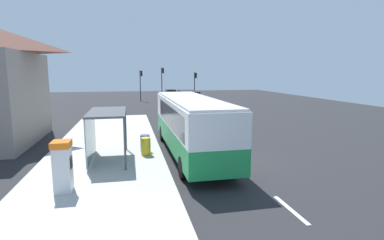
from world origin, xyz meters
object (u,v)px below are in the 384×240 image
(ticket_machine, at_px, (63,166))
(traffic_light_near_side, at_px, (195,82))
(bus_shelter, at_px, (101,123))
(sedan_far, at_px, (171,94))
(sedan_near, at_px, (177,97))
(recycling_bin_blue, at_px, (145,143))
(white_van, at_px, (188,99))
(traffic_light_far_side, at_px, (141,81))
(bus, at_px, (190,123))
(recycling_bin_yellow, at_px, (146,146))
(traffic_light_median, at_px, (162,79))

(ticket_machine, relative_size, traffic_light_near_side, 0.43)
(bus_shelter, bearing_deg, sedan_far, 77.14)
(traffic_light_near_side, relative_size, bus_shelter, 1.14)
(sedan_near, relative_size, recycling_bin_blue, 4.70)
(white_van, distance_m, traffic_light_far_side, 13.11)
(sedan_near, xyz_separation_m, bus_shelter, (-8.71, -30.87, 1.31))
(traffic_light_far_side, bearing_deg, bus, -87.56)
(bus, distance_m, recycling_bin_yellow, 2.76)
(white_van, xyz_separation_m, recycling_bin_blue, (-6.40, -20.22, -0.69))
(recycling_bin_blue, bearing_deg, sedan_far, 80.03)
(traffic_light_near_side, bearing_deg, bus_shelter, -110.17)
(bus, height_order, traffic_light_near_side, traffic_light_near_side)
(bus, relative_size, traffic_light_near_side, 2.42)
(traffic_light_far_side, bearing_deg, white_van, -65.89)
(sedan_far, xyz_separation_m, recycling_bin_yellow, (-6.50, -37.67, -0.14))
(white_van, xyz_separation_m, sedan_near, (0.10, 9.46, -0.55))
(traffic_light_near_side, height_order, traffic_light_far_side, traffic_light_far_side)
(bus_shelter, bearing_deg, sedan_near, 74.24)
(bus, bearing_deg, traffic_light_far_side, 92.44)
(recycling_bin_yellow, distance_m, traffic_light_near_side, 33.48)
(bus, distance_m, sedan_far, 37.75)
(traffic_light_far_side, bearing_deg, ticket_machine, -96.71)
(bus, xyz_separation_m, traffic_light_far_side, (-1.39, 32.60, 1.41))
(traffic_light_far_side, xyz_separation_m, bus_shelter, (-3.31, -33.25, -1.15))
(traffic_light_median, bearing_deg, traffic_light_far_side, -167.11)
(bus, xyz_separation_m, recycling_bin_blue, (-2.49, 0.54, -1.19))
(recycling_bin_blue, relative_size, traffic_light_near_side, 0.21)
(sedan_far, xyz_separation_m, traffic_light_near_side, (3.21, -5.72, 2.26))
(recycling_bin_yellow, bearing_deg, bus, 3.57)
(sedan_near, height_order, sedan_far, same)
(white_van, height_order, traffic_light_near_side, traffic_light_near_side)
(bus, height_order, traffic_light_far_side, traffic_light_far_side)
(ticket_machine, bearing_deg, traffic_light_near_side, 70.40)
(white_van, bearing_deg, bus_shelter, -111.91)
(white_van, relative_size, sedan_far, 1.18)
(recycling_bin_yellow, height_order, traffic_light_median, traffic_light_median)
(ticket_machine, xyz_separation_m, recycling_bin_yellow, (3.29, 4.54, -0.52))
(sedan_near, bearing_deg, ticket_machine, -105.66)
(ticket_machine, bearing_deg, bus_shelter, 75.10)
(bus, distance_m, ticket_machine, 7.48)
(recycling_bin_yellow, xyz_separation_m, traffic_light_far_side, (1.10, 32.76, 2.60))
(sedan_near, bearing_deg, recycling_bin_yellow, -102.08)
(recycling_bin_yellow, xyz_separation_m, bus_shelter, (-2.21, -0.49, 1.44))
(sedan_far, distance_m, recycling_bin_yellow, 38.23)
(traffic_light_far_side, bearing_deg, traffic_light_median, 12.89)
(white_van, height_order, bus_shelter, bus_shelter)
(ticket_machine, relative_size, traffic_light_median, 0.36)
(recycling_bin_blue, height_order, traffic_light_far_side, traffic_light_far_side)
(bus, height_order, traffic_light_median, traffic_light_median)
(traffic_light_near_side, relative_size, traffic_light_median, 0.86)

